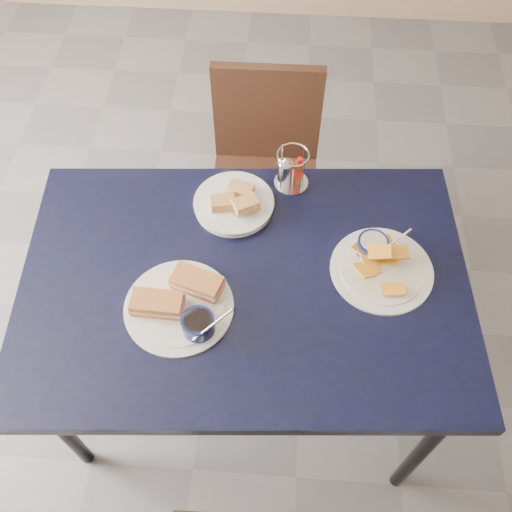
# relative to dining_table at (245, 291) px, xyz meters

# --- Properties ---
(ground) EXTENTS (6.00, 6.00, 0.00)m
(ground) POSITION_rel_dining_table_xyz_m (0.20, -0.05, -0.69)
(ground) COLOR #55545A
(ground) RESTS_ON ground
(dining_table) EXTENTS (1.35, 0.95, 0.75)m
(dining_table) POSITION_rel_dining_table_xyz_m (0.00, 0.00, 0.00)
(dining_table) COLOR black
(dining_table) RESTS_ON ground
(chair_far) EXTENTS (0.41, 0.39, 0.87)m
(chair_far) POSITION_rel_dining_table_xyz_m (0.02, 0.71, -0.19)
(chair_far) COLOR black
(chair_far) RESTS_ON ground
(sandwich_plate) EXTENTS (0.32, 0.31, 0.12)m
(sandwich_plate) POSITION_rel_dining_table_xyz_m (-0.17, -0.10, 0.08)
(sandwich_plate) COLOR white
(sandwich_plate) RESTS_ON dining_table
(plantain_plate) EXTENTS (0.30, 0.30, 0.12)m
(plantain_plate) POSITION_rel_dining_table_xyz_m (0.38, 0.08, 0.08)
(plantain_plate) COLOR white
(plantain_plate) RESTS_ON dining_table
(bread_basket) EXTENTS (0.25, 0.25, 0.07)m
(bread_basket) POSITION_rel_dining_table_xyz_m (-0.05, 0.27, 0.08)
(bread_basket) COLOR white
(bread_basket) RESTS_ON dining_table
(condiment_caddy) EXTENTS (0.11, 0.11, 0.14)m
(condiment_caddy) POSITION_rel_dining_table_xyz_m (0.11, 0.38, 0.12)
(condiment_caddy) COLOR silver
(condiment_caddy) RESTS_ON dining_table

